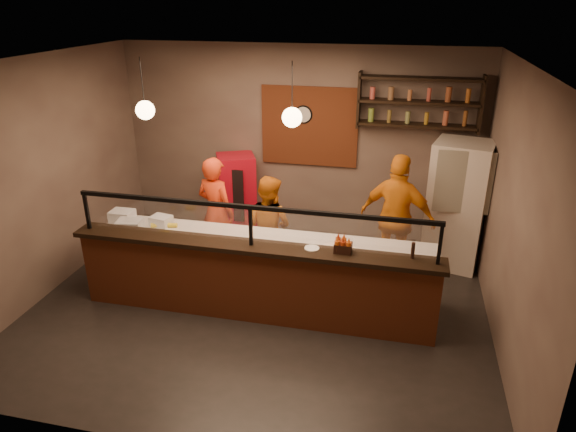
% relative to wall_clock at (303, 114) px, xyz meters
% --- Properties ---
extents(floor, '(6.00, 6.00, 0.00)m').
position_rel_wall_clock_xyz_m(floor, '(-0.10, -2.46, -2.10)').
color(floor, black).
rests_on(floor, ground).
extents(ceiling, '(6.00, 6.00, 0.00)m').
position_rel_wall_clock_xyz_m(ceiling, '(-0.10, -2.46, 1.10)').
color(ceiling, '#372F2A').
rests_on(ceiling, wall_back).
extents(wall_back, '(6.00, 0.00, 6.00)m').
position_rel_wall_clock_xyz_m(wall_back, '(-0.10, 0.04, -0.50)').
color(wall_back, '#786658').
rests_on(wall_back, floor).
extents(wall_left, '(0.00, 5.00, 5.00)m').
position_rel_wall_clock_xyz_m(wall_left, '(-3.10, -2.46, -0.50)').
color(wall_left, '#786658').
rests_on(wall_left, floor).
extents(wall_right, '(0.00, 5.00, 5.00)m').
position_rel_wall_clock_xyz_m(wall_right, '(2.90, -2.46, -0.50)').
color(wall_right, '#786658').
rests_on(wall_right, floor).
extents(wall_front, '(6.00, 0.00, 6.00)m').
position_rel_wall_clock_xyz_m(wall_front, '(-0.10, -4.96, -0.50)').
color(wall_front, '#786658').
rests_on(wall_front, floor).
extents(brick_patch, '(1.60, 0.04, 1.30)m').
position_rel_wall_clock_xyz_m(brick_patch, '(0.10, 0.01, -0.20)').
color(brick_patch, '#984421').
rests_on(brick_patch, wall_back).
extents(service_counter, '(4.60, 0.25, 1.00)m').
position_rel_wall_clock_xyz_m(service_counter, '(-0.10, -2.76, -1.60)').
color(service_counter, '#984421').
rests_on(service_counter, floor).
extents(counter_ledge, '(4.70, 0.37, 0.06)m').
position_rel_wall_clock_xyz_m(counter_ledge, '(-0.10, -2.76, -1.07)').
color(counter_ledge, black).
rests_on(counter_ledge, service_counter).
extents(worktop_cabinet, '(4.60, 0.75, 0.85)m').
position_rel_wall_clock_xyz_m(worktop_cabinet, '(-0.10, -2.26, -1.68)').
color(worktop_cabinet, gray).
rests_on(worktop_cabinet, floor).
extents(worktop, '(4.60, 0.75, 0.05)m').
position_rel_wall_clock_xyz_m(worktop, '(-0.10, -2.26, -1.23)').
color(worktop, silver).
rests_on(worktop, worktop_cabinet).
extents(sneeze_guard, '(4.50, 0.05, 0.52)m').
position_rel_wall_clock_xyz_m(sneeze_guard, '(-0.10, -2.76, -0.73)').
color(sneeze_guard, white).
rests_on(sneeze_guard, counter_ledge).
extents(wall_shelving, '(1.84, 0.28, 0.85)m').
position_rel_wall_clock_xyz_m(wall_shelving, '(1.80, -0.14, 0.30)').
color(wall_shelving, black).
rests_on(wall_shelving, wall_back).
extents(wall_clock, '(0.30, 0.04, 0.30)m').
position_rel_wall_clock_xyz_m(wall_clock, '(0.00, 0.00, 0.00)').
color(wall_clock, black).
rests_on(wall_clock, wall_back).
extents(pendant_left, '(0.24, 0.24, 0.77)m').
position_rel_wall_clock_xyz_m(pendant_left, '(-1.60, -2.26, 0.45)').
color(pendant_left, black).
rests_on(pendant_left, ceiling).
extents(pendant_right, '(0.24, 0.24, 0.77)m').
position_rel_wall_clock_xyz_m(pendant_right, '(0.30, -2.26, 0.45)').
color(pendant_right, black).
rests_on(pendant_right, ceiling).
extents(cook_left, '(0.73, 0.60, 1.73)m').
position_rel_wall_clock_xyz_m(cook_left, '(-1.05, -1.45, -1.23)').
color(cook_left, red).
rests_on(cook_left, floor).
extents(cook_mid, '(0.91, 0.82, 1.54)m').
position_rel_wall_clock_xyz_m(cook_mid, '(-0.20, -1.57, -1.33)').
color(cook_mid, '#C66712').
rests_on(cook_mid, floor).
extents(cook_right, '(1.19, 0.75, 1.88)m').
position_rel_wall_clock_xyz_m(cook_right, '(1.63, -1.25, -1.16)').
color(cook_right, orange).
rests_on(cook_right, floor).
extents(fridge, '(0.97, 0.93, 1.95)m').
position_rel_wall_clock_xyz_m(fridge, '(2.50, -0.62, -1.13)').
color(fridge, beige).
rests_on(fridge, floor).
extents(red_cooler, '(0.79, 0.76, 1.42)m').
position_rel_wall_clock_xyz_m(red_cooler, '(-1.09, -0.31, -1.39)').
color(red_cooler, '#B20B1C').
rests_on(red_cooler, floor).
extents(pizza_dough, '(0.61, 0.61, 0.01)m').
position_rel_wall_clock_xyz_m(pizza_dough, '(0.93, -2.36, -1.19)').
color(pizza_dough, white).
rests_on(pizza_dough, worktop).
extents(prep_tub_a, '(0.31, 0.27, 0.14)m').
position_rel_wall_clock_xyz_m(prep_tub_a, '(-1.61, -2.14, -1.13)').
color(prep_tub_a, silver).
rests_on(prep_tub_a, worktop).
extents(prep_tub_b, '(0.32, 0.25, 0.16)m').
position_rel_wall_clock_xyz_m(prep_tub_b, '(-2.22, -2.12, -1.12)').
color(prep_tub_b, white).
rests_on(prep_tub_b, worktop).
extents(prep_tub_c, '(0.37, 0.32, 0.17)m').
position_rel_wall_clock_xyz_m(prep_tub_c, '(-1.94, -2.42, -1.12)').
color(prep_tub_c, silver).
rests_on(prep_tub_c, worktop).
extents(rolling_pin, '(0.37, 0.14, 0.06)m').
position_rel_wall_clock_xyz_m(rolling_pin, '(-1.54, -2.20, -1.17)').
color(rolling_pin, yellow).
rests_on(rolling_pin, worktop).
extents(condiment_caddy, '(0.21, 0.17, 0.11)m').
position_rel_wall_clock_xyz_m(condiment_caddy, '(1.03, -2.70, -0.98)').
color(condiment_caddy, black).
rests_on(condiment_caddy, counter_ledge).
extents(pepper_mill, '(0.05, 0.05, 0.20)m').
position_rel_wall_clock_xyz_m(pepper_mill, '(1.83, -2.68, -0.94)').
color(pepper_mill, black).
rests_on(pepper_mill, counter_ledge).
extents(small_plate, '(0.24, 0.24, 0.01)m').
position_rel_wall_clock_xyz_m(small_plate, '(0.65, -2.70, -1.03)').
color(small_plate, white).
rests_on(small_plate, counter_ledge).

